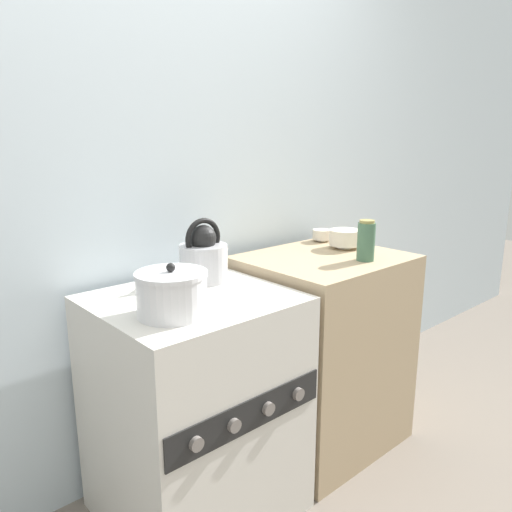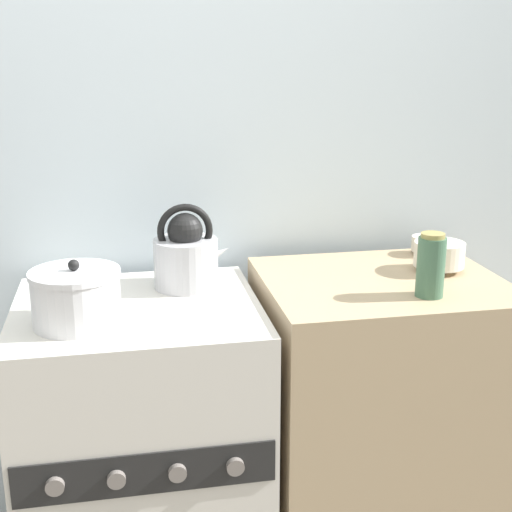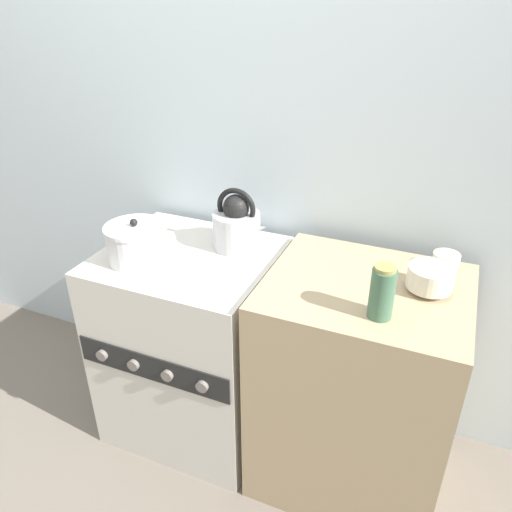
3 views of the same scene
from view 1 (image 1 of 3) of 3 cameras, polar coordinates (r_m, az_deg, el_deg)
The scene contains 8 objects.
wall_back at distance 1.97m, azimuth -13.88°, elevation 9.33°, with size 7.00×0.06×2.50m.
stove at distance 1.91m, azimuth -6.91°, elevation -16.72°, with size 0.65×0.62×0.84m.
counter at distance 2.31m, azimuth 7.57°, elevation -10.64°, with size 0.67×0.57×0.88m.
kettle at distance 1.90m, azimuth -5.97°, elevation -0.10°, with size 0.22×0.18×0.24m.
cooking_pot at distance 1.56m, azimuth -9.60°, elevation -4.25°, with size 0.22×0.22×0.17m.
enamel_bowl at distance 2.32m, azimuth 10.15°, elevation 2.07°, with size 0.15×0.15×0.09m.
small_ceramic_bowl at distance 2.46m, azimuth 7.52°, elevation 2.44°, with size 0.09×0.09×0.06m.
storage_jar at distance 2.11m, azimuth 12.47°, elevation 1.71°, with size 0.07×0.07×0.17m.
Camera 1 is at (-0.93, -1.07, 1.39)m, focal length 35.00 mm.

